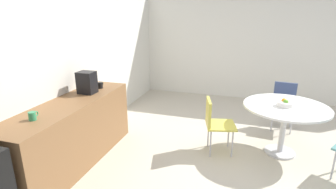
% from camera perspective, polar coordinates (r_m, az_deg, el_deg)
% --- Properties ---
extents(ground_plane, '(6.00, 6.00, 0.00)m').
position_cam_1_polar(ground_plane, '(4.10, 21.41, -13.70)').
color(ground_plane, beige).
extents(wall_back, '(6.00, 0.10, 2.60)m').
position_cam_1_polar(wall_back, '(4.43, -18.76, 6.96)').
color(wall_back, white).
rests_on(wall_back, ground_plane).
extents(wall_side_right, '(0.10, 6.00, 2.60)m').
position_cam_1_polar(wall_side_right, '(6.58, 21.15, 9.91)').
color(wall_side_right, white).
rests_on(wall_side_right, ground_plane).
extents(counter_block, '(2.19, 0.60, 0.90)m').
position_cam_1_polar(counter_block, '(3.86, -20.09, -7.96)').
color(counter_block, brown).
rests_on(counter_block, ground_plane).
extents(round_table, '(1.19, 1.19, 0.76)m').
position_cam_1_polar(round_table, '(4.16, 24.08, -3.87)').
color(round_table, silver).
rests_on(round_table, ground_plane).
extents(chair_yellow, '(0.51, 0.51, 0.83)m').
position_cam_1_polar(chair_yellow, '(3.95, 10.05, -5.41)').
color(chair_yellow, silver).
rests_on(chair_yellow, ground_plane).
extents(chair_navy, '(0.46, 0.46, 0.83)m').
position_cam_1_polar(chair_navy, '(5.16, 23.90, -1.16)').
color(chair_navy, silver).
rests_on(chair_navy, ground_plane).
extents(fruit_bowl, '(0.22, 0.22, 0.11)m').
position_cam_1_polar(fruit_bowl, '(4.07, 24.04, -1.83)').
color(fruit_bowl, silver).
rests_on(fruit_bowl, round_table).
extents(mug_white, '(0.13, 0.08, 0.09)m').
position_cam_1_polar(mug_white, '(4.23, -14.49, 1.98)').
color(mug_white, black).
rests_on(mug_white, counter_block).
extents(mug_green, '(0.13, 0.08, 0.09)m').
position_cam_1_polar(mug_green, '(3.26, -27.36, -4.16)').
color(mug_green, '#338C59').
rests_on(mug_green, counter_block).
extents(coffee_maker, '(0.20, 0.24, 0.32)m').
position_cam_1_polar(coffee_maker, '(4.00, -17.22, 2.51)').
color(coffee_maker, black).
rests_on(coffee_maker, counter_block).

